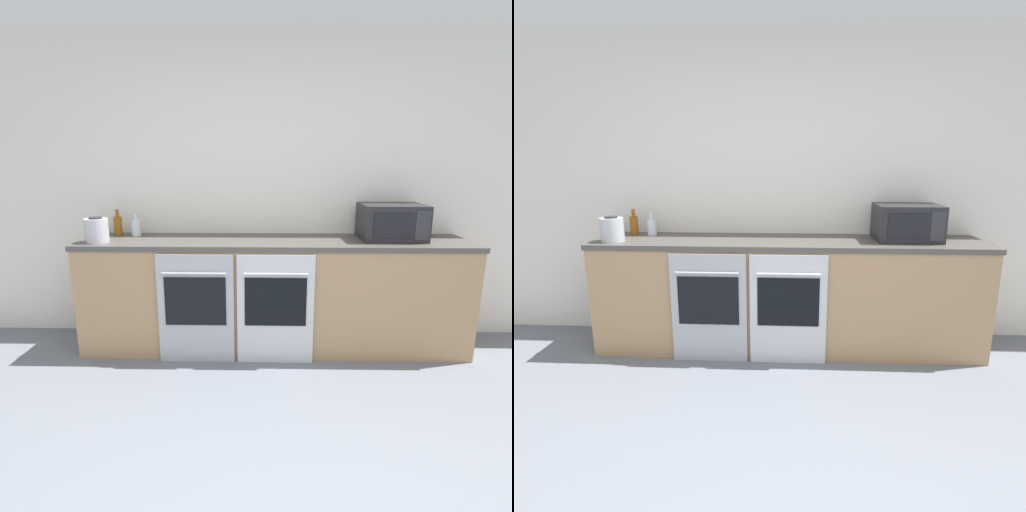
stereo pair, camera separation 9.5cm
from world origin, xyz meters
TOP-DOWN VIEW (x-y plane):
  - wall_back at (0.00, 2.49)m, footprint 10.00×0.06m
  - counter_back at (0.00, 2.17)m, footprint 3.14×0.61m
  - oven_left at (-0.60, 1.86)m, footprint 0.58×0.06m
  - oven_right at (0.01, 1.86)m, footprint 0.58×0.06m
  - microwave at (0.95, 2.21)m, footprint 0.50×0.39m
  - bottle_clear at (-1.17, 2.32)m, footprint 0.08×0.08m
  - bottle_amber at (-1.33, 2.34)m, footprint 0.07×0.07m
  - kettle at (-1.39, 2.03)m, footprint 0.18×0.18m

SIDE VIEW (x-z plane):
  - oven_left at x=-0.60m, z-range 0.01..0.87m
  - oven_right at x=0.01m, z-range 0.01..0.87m
  - counter_back at x=0.00m, z-range 0.00..0.92m
  - bottle_clear at x=-1.17m, z-range 0.90..1.09m
  - bottle_amber at x=-1.33m, z-range 0.90..1.12m
  - kettle at x=-1.39m, z-range 0.92..1.11m
  - microwave at x=0.95m, z-range 0.92..1.20m
  - wall_back at x=0.00m, z-range 0.00..2.60m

